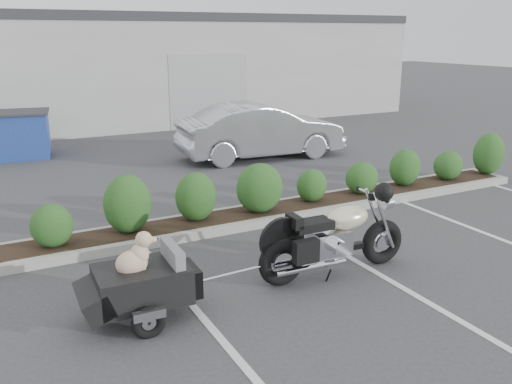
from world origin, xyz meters
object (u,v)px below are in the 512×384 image
sedan (261,131)px  motorcycle (335,238)px  pet_trailer (141,283)px  dumpster (13,134)px

sedan → motorcycle: bearing=164.2°
motorcycle → sedan: 7.60m
motorcycle → sedan: (2.64, 7.12, 0.20)m
motorcycle → sedan: bearing=71.8°
motorcycle → pet_trailer: motorcycle is taller
sedan → dumpster: (-6.01, 3.15, -0.10)m
dumpster → sedan: bearing=-18.2°
pet_trailer → dumpster: dumpster is taller
motorcycle → dumpster: motorcycle is taller
motorcycle → dumpster: bearing=110.3°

